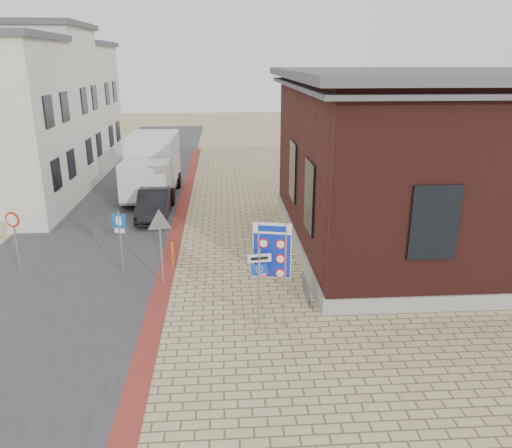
{
  "coord_description": "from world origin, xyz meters",
  "views": [
    {
      "loc": [
        0.08,
        -11.98,
        7.18
      ],
      "look_at": [
        1.1,
        3.02,
        2.2
      ],
      "focal_mm": 35.0,
      "sensor_mm": 36.0,
      "label": 1
    }
  ],
  "objects_px": {
    "sedan": "(154,204)",
    "parking_sign": "(120,232)",
    "box_truck": "(152,165)",
    "bollard": "(173,254)",
    "border_sign": "(272,253)",
    "essen_sign": "(259,277)"
  },
  "relations": [
    {
      "from": "box_truck",
      "to": "essen_sign",
      "type": "relative_size",
      "value": 2.6
    },
    {
      "from": "sedan",
      "to": "border_sign",
      "type": "bearing_deg",
      "value": -68.19
    },
    {
      "from": "essen_sign",
      "to": "parking_sign",
      "type": "height_order",
      "value": "essen_sign"
    },
    {
      "from": "sedan",
      "to": "parking_sign",
      "type": "bearing_deg",
      "value": -94.49
    },
    {
      "from": "box_truck",
      "to": "parking_sign",
      "type": "xyz_separation_m",
      "value": [
        0.26,
        -10.55,
        -0.17
      ]
    },
    {
      "from": "essen_sign",
      "to": "parking_sign",
      "type": "distance_m",
      "value": 6.16
    },
    {
      "from": "box_truck",
      "to": "border_sign",
      "type": "distance_m",
      "value": 15.43
    },
    {
      "from": "parking_sign",
      "to": "bollard",
      "type": "distance_m",
      "value": 2.06
    },
    {
      "from": "sedan",
      "to": "border_sign",
      "type": "relative_size",
      "value": 1.33
    },
    {
      "from": "box_truck",
      "to": "bollard",
      "type": "height_order",
      "value": "box_truck"
    },
    {
      "from": "sedan",
      "to": "essen_sign",
      "type": "height_order",
      "value": "essen_sign"
    },
    {
      "from": "sedan",
      "to": "parking_sign",
      "type": "relative_size",
      "value": 1.81
    },
    {
      "from": "box_truck",
      "to": "bollard",
      "type": "relative_size",
      "value": 6.81
    },
    {
      "from": "box_truck",
      "to": "bollard",
      "type": "bearing_deg",
      "value": -78.39
    },
    {
      "from": "parking_sign",
      "to": "essen_sign",
      "type": "bearing_deg",
      "value": -28.87
    },
    {
      "from": "sedan",
      "to": "bollard",
      "type": "distance_m",
      "value": 6.1
    },
    {
      "from": "sedan",
      "to": "box_truck",
      "type": "distance_m",
      "value": 4.28
    },
    {
      "from": "box_truck",
      "to": "border_sign",
      "type": "xyz_separation_m",
      "value": [
        5.12,
        -14.55,
        0.53
      ]
    },
    {
      "from": "essen_sign",
      "to": "bollard",
      "type": "distance_m",
      "value": 5.59
    },
    {
      "from": "bollard",
      "to": "border_sign",
      "type": "bearing_deg",
      "value": -54.91
    },
    {
      "from": "border_sign",
      "to": "bollard",
      "type": "height_order",
      "value": "border_sign"
    },
    {
      "from": "box_truck",
      "to": "bollard",
      "type": "xyz_separation_m",
      "value": [
        1.96,
        -10.05,
        -1.22
      ]
    }
  ]
}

